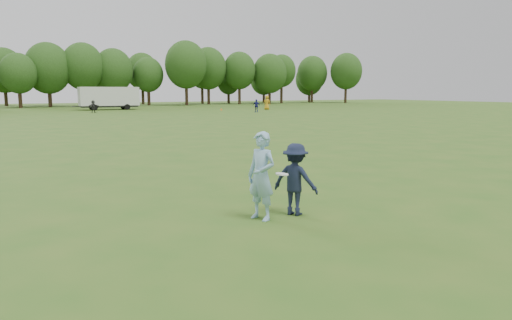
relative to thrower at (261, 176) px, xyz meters
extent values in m
plane|color=#2E5919|center=(-0.67, -0.30, -0.93)|extent=(200.00, 200.00, 0.00)
imported|color=#88B4D2|center=(0.00, 0.00, 0.00)|extent=(0.64, 0.78, 1.85)
imported|color=#171E33|center=(0.82, -0.03, -0.14)|extent=(1.04, 1.16, 1.57)
imported|color=navy|center=(23.06, 42.05, -0.11)|extent=(0.95, 0.95, 1.62)
imported|color=#C79017|center=(27.98, 47.87, 0.08)|extent=(1.13, 1.17, 2.02)
imported|color=#272727|center=(5.00, 50.54, -0.16)|extent=(1.48, 0.85, 1.52)
cone|color=#F1590C|center=(21.53, 49.24, -0.78)|extent=(0.28, 0.28, 0.30)
cylinder|color=white|center=(0.30, -0.33, 0.07)|extent=(0.33, 0.33, 0.06)
cube|color=silver|center=(8.51, 58.73, 0.97)|extent=(8.00, 2.50, 2.60)
cube|color=black|center=(8.51, 58.73, -0.43)|extent=(7.60, 2.30, 0.25)
cylinder|color=black|center=(6.31, 57.48, -0.53)|extent=(0.80, 0.25, 0.80)
cylinder|color=black|center=(6.31, 59.98, -0.53)|extent=(0.80, 0.25, 0.80)
cylinder|color=black|center=(10.71, 57.48, -0.53)|extent=(0.80, 0.25, 0.80)
cylinder|color=black|center=(10.71, 59.98, -0.53)|extent=(0.80, 0.25, 0.80)
cube|color=#333333|center=(4.11, 58.73, -0.38)|extent=(1.20, 0.15, 0.12)
cylinder|color=#332114|center=(-2.27, 72.39, 0.58)|extent=(0.56, 0.56, 3.01)
ellipsoid|color=#203D14|center=(-2.27, 72.39, 4.41)|extent=(5.46, 5.46, 6.28)
cylinder|color=#332114|center=(2.16, 74.77, 0.69)|extent=(0.56, 0.56, 3.23)
ellipsoid|color=#203D14|center=(2.16, 74.77, 5.40)|extent=(7.29, 7.29, 8.38)
cylinder|color=#332114|center=(7.57, 74.68, 0.96)|extent=(0.56, 0.56, 3.77)
ellipsoid|color=#203D14|center=(7.57, 74.68, 5.80)|extent=(6.95, 6.95, 8.00)
cylinder|color=#332114|center=(12.71, 75.26, 0.74)|extent=(0.56, 0.56, 3.33)
ellipsoid|color=#203D14|center=(12.71, 75.26, 5.25)|extent=(6.71, 6.71, 7.71)
cylinder|color=#332114|center=(18.92, 75.51, 0.68)|extent=(0.56, 0.56, 3.22)
ellipsoid|color=#203D14|center=(18.92, 75.51, 4.65)|extent=(5.54, 5.54, 6.37)
cylinder|color=#332114|center=(25.17, 72.57, 1.15)|extent=(0.56, 0.56, 4.15)
ellipsoid|color=#203D14|center=(25.17, 72.57, 6.45)|extent=(7.59, 7.59, 8.73)
cylinder|color=#332114|center=(31.06, 76.09, 1.05)|extent=(0.56, 0.56, 3.95)
ellipsoid|color=#203D14|center=(31.06, 76.09, 6.06)|extent=(7.16, 7.16, 8.24)
cylinder|color=#332114|center=(37.19, 74.71, 1.02)|extent=(0.56, 0.56, 3.90)
ellipsoid|color=#203D14|center=(37.19, 74.71, 5.73)|extent=(6.49, 6.49, 7.46)
cylinder|color=#332114|center=(43.50, 73.48, 0.65)|extent=(0.56, 0.56, 3.16)
ellipsoid|color=#203D14|center=(43.50, 73.48, 5.20)|extent=(6.99, 6.99, 8.04)
cylinder|color=#332114|center=(47.89, 75.90, 1.22)|extent=(0.56, 0.56, 4.29)
ellipsoid|color=#203D14|center=(47.89, 75.90, 5.92)|extent=(6.02, 6.02, 6.93)
cylinder|color=#332114|center=(57.03, 77.46, 0.91)|extent=(0.56, 0.56, 3.68)
ellipsoid|color=#203D14|center=(57.03, 77.46, 5.63)|extent=(6.78, 6.78, 7.80)
cylinder|color=#332114|center=(62.11, 71.80, 1.06)|extent=(0.56, 0.56, 3.96)
ellipsoid|color=#203D14|center=(62.11, 71.80, 5.98)|extent=(6.93, 6.93, 7.96)
cylinder|color=#332114|center=(-4.16, 83.09, 0.71)|extent=(0.56, 0.56, 3.28)
ellipsoid|color=#203D14|center=(-4.16, 83.09, 5.24)|extent=(6.78, 6.78, 7.79)
cylinder|color=#332114|center=(2.79, 81.55, 0.63)|extent=(0.56, 0.56, 3.11)
ellipsoid|color=#203D14|center=(2.79, 81.55, 4.46)|extent=(5.34, 5.34, 6.14)
cylinder|color=#332114|center=(12.22, 82.96, 0.82)|extent=(0.56, 0.56, 3.50)
ellipsoid|color=#203D14|center=(12.22, 82.96, 4.62)|extent=(4.82, 4.82, 5.54)
cylinder|color=#332114|center=(19.99, 83.56, 0.97)|extent=(0.56, 0.56, 3.80)
ellipsoid|color=#203D14|center=(19.99, 83.56, 5.57)|extent=(6.34, 6.34, 7.29)
cylinder|color=#332114|center=(32.05, 81.81, 1.00)|extent=(0.56, 0.56, 3.84)
ellipsoid|color=#203D14|center=(32.05, 81.81, 5.08)|extent=(5.09, 5.09, 5.86)
cylinder|color=#332114|center=(37.59, 80.65, 0.36)|extent=(0.56, 0.56, 2.58)
ellipsoid|color=#203D14|center=(37.59, 80.65, 3.72)|extent=(4.86, 4.86, 5.59)
cylinder|color=#332114|center=(47.06, 82.08, 0.39)|extent=(0.56, 0.56, 2.62)
ellipsoid|color=#203D14|center=(47.06, 82.08, 4.29)|extent=(6.11, 6.11, 7.02)
cylinder|color=#332114|center=(58.62, 80.75, 0.35)|extent=(0.56, 0.56, 2.54)
ellipsoid|color=#203D14|center=(58.62, 80.75, 4.37)|extent=(6.47, 6.47, 7.44)
camera|label=1|loc=(-4.59, -8.10, 1.75)|focal=32.00mm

